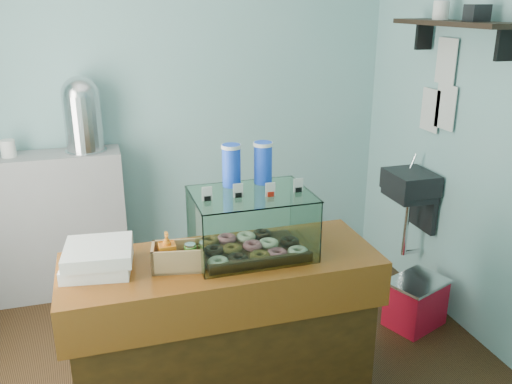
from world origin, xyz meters
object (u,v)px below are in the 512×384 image
object	(u,v)px
counter	(223,333)
coffee_urn	(82,112)
display_case	(250,219)
red_cooler	(416,302)

from	to	relation	value
counter	coffee_urn	bearing A→B (deg)	111.86
display_case	red_cooler	size ratio (longest dim) A/B	1.28
counter	red_cooler	bearing A→B (deg)	15.29
display_case	coffee_urn	world-z (taller)	coffee_urn
display_case	counter	bearing A→B (deg)	-163.42
counter	red_cooler	world-z (taller)	counter
display_case	coffee_urn	distance (m)	1.75
counter	display_case	bearing A→B (deg)	16.99
counter	red_cooler	size ratio (longest dim) A/B	3.43
counter	coffee_urn	size ratio (longest dim) A/B	2.96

